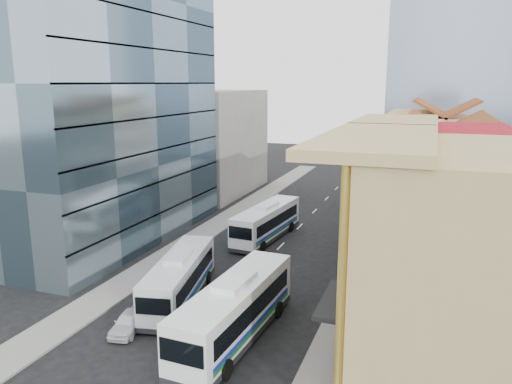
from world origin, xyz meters
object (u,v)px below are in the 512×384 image
at_px(bus_left_far, 266,221).
at_px(bus_right, 235,309).
at_px(sedan_left, 129,322).
at_px(shophouse_tan, 448,264).
at_px(office_tower, 99,83).
at_px(bus_left_near, 180,277).

xyz_separation_m(bus_left_far, bus_right, (4.49, -19.25, 0.15)).
bearing_deg(bus_left_far, sedan_left, -89.88).
bearing_deg(sedan_left, shophouse_tan, -3.90).
xyz_separation_m(shophouse_tan, office_tower, (-31.00, 14.00, 9.00)).
relative_size(bus_left_far, bus_right, 0.92).
relative_size(bus_right, sedan_left, 3.30).
distance_m(bus_left_near, bus_right, 6.78).
height_order(bus_left_near, bus_right, bus_right).
bearing_deg(bus_left_near, shophouse_tan, -21.88).
distance_m(bus_left_near, bus_left_far, 15.61).
relative_size(shophouse_tan, office_tower, 0.47).
relative_size(shophouse_tan, sedan_left, 3.81).
bearing_deg(bus_right, sedan_left, -165.11).
relative_size(shophouse_tan, bus_right, 1.15).
distance_m(shophouse_tan, bus_right, 12.22).
distance_m(office_tower, bus_left_near, 22.00).
bearing_deg(bus_left_near, sedan_left, -111.18).
height_order(bus_left_far, bus_right, bus_right).
height_order(shophouse_tan, sedan_left, shophouse_tan).
height_order(bus_left_near, bus_left_far, bus_left_far).
distance_m(shophouse_tan, bus_left_far, 24.99).
xyz_separation_m(shophouse_tan, bus_left_near, (-17.20, 3.17, -4.27)).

